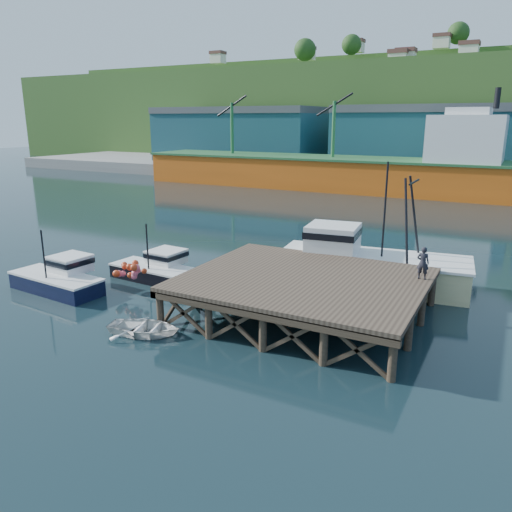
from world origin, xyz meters
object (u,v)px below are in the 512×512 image
Objects in this scene: trawler at (369,261)px; dockworker at (423,263)px; dinghy at (144,328)px; boat_navy at (60,278)px; boat_black at (158,268)px.

trawler is 5.66m from dockworker.
dinghy is (-7.42, -12.30, -1.21)m from trawler.
boat_black is (3.82, 4.53, -0.08)m from boat_navy.
boat_navy is 1.82× the size of dinghy.
trawler is (12.32, 5.07, 0.88)m from boat_black.
boat_navy is 3.78× the size of dockworker.
dockworker reaches higher than boat_black.
trawler is at bearing 26.37° from boat_black.
boat_navy reaches higher than boat_black.
dinghy is 2.08× the size of dockworker.
trawler is at bearing -47.16° from dinghy.
boat_black reaches higher than dinghy.
trawler is 14.42m from dinghy.
dockworker is (11.22, 8.35, 2.61)m from dinghy.
dockworker is (3.80, -3.95, 1.40)m from trawler.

